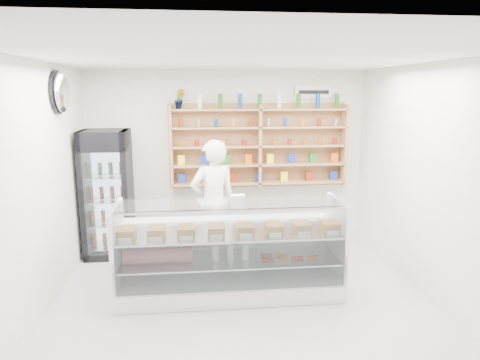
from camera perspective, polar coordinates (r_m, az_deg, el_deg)
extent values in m
plane|color=#AFB0B4|center=(5.10, 0.70, -17.14)|extent=(5.00, 5.00, 0.00)
plane|color=white|center=(4.48, 0.80, 16.06)|extent=(5.00, 5.00, 0.00)
plane|color=silver|center=(7.03, -1.66, 3.05)|extent=(4.50, 0.00, 4.50)
plane|color=silver|center=(2.27, 8.52, -16.35)|extent=(4.50, 0.00, 4.50)
plane|color=silver|center=(4.87, -26.56, -2.12)|extent=(0.00, 5.00, 5.00)
plane|color=silver|center=(5.34, 25.49, -0.90)|extent=(0.00, 5.00, 5.00)
cube|color=white|center=(5.44, -1.31, -13.87)|extent=(2.71, 0.77, 0.23)
cube|color=white|center=(5.61, -1.63, -8.65)|extent=(2.71, 0.05, 0.57)
cube|color=silver|center=(5.30, -1.33, -10.48)|extent=(2.60, 0.68, 0.02)
cube|color=silver|center=(5.18, -1.35, -7.06)|extent=(2.65, 0.71, 0.02)
cube|color=silver|center=(4.87, -0.98, -9.51)|extent=(2.65, 0.11, 0.94)
cube|color=silver|center=(5.03, -1.33, -3.13)|extent=(2.65, 0.54, 0.01)
imported|color=white|center=(6.05, -3.57, -3.16)|extent=(0.76, 0.61, 1.82)
cube|color=black|center=(6.72, -17.22, -1.77)|extent=(0.69, 0.67, 1.91)
cube|color=#32053C|center=(6.28, -18.21, 4.78)|extent=(0.67, 0.03, 0.27)
cube|color=silver|center=(6.42, -17.73, -3.20)|extent=(0.58, 0.01, 1.51)
cube|color=tan|center=(6.84, -9.12, 4.27)|extent=(0.04, 0.28, 1.33)
cube|color=tan|center=(6.91, 2.59, 4.47)|extent=(0.04, 0.28, 1.33)
cube|color=tan|center=(7.25, 13.63, 4.50)|extent=(0.04, 0.28, 1.33)
cube|color=tan|center=(7.01, 2.55, -0.32)|extent=(2.80, 0.28, 0.03)
cube|color=tan|center=(6.95, 2.57, 2.10)|extent=(2.80, 0.28, 0.03)
cube|color=tan|center=(6.91, 2.59, 4.56)|extent=(2.80, 0.28, 0.03)
cube|color=tan|center=(6.87, 2.61, 7.04)|extent=(2.80, 0.28, 0.03)
cube|color=tan|center=(6.86, 2.64, 9.37)|extent=(2.80, 0.28, 0.03)
imported|color=#1E6626|center=(6.78, -8.04, 10.65)|extent=(0.18, 0.15, 0.30)
ellipsoid|color=silver|center=(5.87, -22.69, 10.73)|extent=(0.15, 0.50, 0.50)
cube|color=white|center=(7.17, 9.77, 11.48)|extent=(0.62, 0.03, 0.20)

